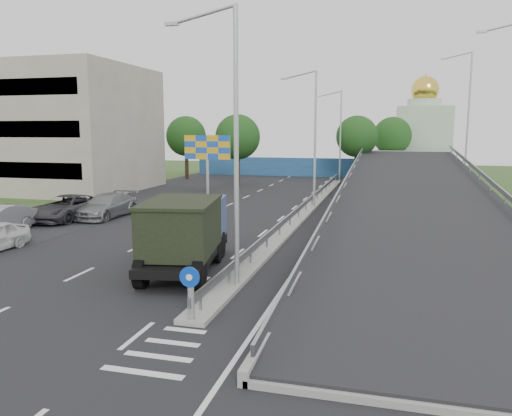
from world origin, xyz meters
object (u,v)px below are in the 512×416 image
(lamp_post_mid, at_px, (313,132))
(parked_car_d, at_px, (107,206))
(billboard, at_px, (207,151))
(lamp_post_near, at_px, (231,133))
(lamp_post_far, at_px, (339,131))
(parked_car_c, at_px, (66,208))
(sign_bollard, at_px, (191,293))
(dump_truck, at_px, (186,230))
(church, at_px, (423,135))

(lamp_post_mid, bearing_deg, parked_car_d, -150.06)
(lamp_post_mid, distance_m, billboard, 9.47)
(lamp_post_near, bearing_deg, lamp_post_far, 90.00)
(lamp_post_far, xyz_separation_m, parked_car_c, (-15.03, -28.99, -4.99))
(sign_bollard, bearing_deg, billboard, 109.21)
(parked_car_d, bearing_deg, billboard, 69.14)
(sign_bollard, height_order, parked_car_d, sign_bollard)
(dump_truck, bearing_deg, parked_car_c, 133.88)
(sign_bollard, xyz_separation_m, lamp_post_near, (0.11, 3.83, 4.77))
(dump_truck, relative_size, parked_car_c, 1.25)
(lamp_post_mid, relative_size, dump_truck, 1.36)
(sign_bollard, bearing_deg, lamp_post_near, 88.36)
(lamp_post_near, relative_size, billboard, 1.83)
(church, xyz_separation_m, billboard, (-19.00, -32.00, -1.12))
(lamp_post_far, bearing_deg, parked_car_c, -117.39)
(billboard, bearing_deg, lamp_post_near, -67.51)
(parked_car_d, bearing_deg, lamp_post_near, -42.87)
(lamp_post_near, distance_m, billboard, 23.87)
(parked_car_c, distance_m, parked_car_d, 2.58)
(parked_car_d, bearing_deg, lamp_post_mid, 31.17)
(lamp_post_near, bearing_deg, billboard, 112.49)
(lamp_post_mid, distance_m, parked_car_d, 15.76)
(billboard, xyz_separation_m, parked_car_d, (-3.84, -9.46, -3.38))
(lamp_post_mid, height_order, parked_car_d, lamp_post_mid)
(sign_bollard, distance_m, lamp_post_near, 6.12)
(dump_truck, bearing_deg, lamp_post_near, -46.31)
(church, bearing_deg, lamp_post_far, -125.24)
(lamp_post_near, distance_m, parked_car_c, 19.28)
(lamp_post_far, height_order, billboard, lamp_post_far)
(church, xyz_separation_m, parked_car_d, (-22.84, -41.46, -4.50))
(church, bearing_deg, lamp_post_near, -100.38)
(billboard, xyz_separation_m, parked_car_c, (-5.92, -10.99, -3.37))
(lamp_post_mid, bearing_deg, church, 73.78)
(lamp_post_mid, bearing_deg, parked_car_c, -149.10)
(lamp_post_near, height_order, billboard, lamp_post_near)
(dump_truck, distance_m, parked_car_c, 15.32)
(lamp_post_near, relative_size, parked_car_c, 1.71)
(lamp_post_far, bearing_deg, sign_bollard, -90.14)
(lamp_post_mid, distance_m, lamp_post_far, 20.00)
(parked_car_c, bearing_deg, sign_bollard, -45.26)
(billboard, xyz_separation_m, dump_truck, (6.43, -20.02, -2.46))
(church, distance_m, dump_truck, 53.64)
(church, bearing_deg, parked_car_c, -120.09)
(lamp_post_far, relative_size, parked_car_d, 1.81)
(lamp_post_far, distance_m, billboard, 20.24)
(sign_bollard, relative_size, lamp_post_mid, 0.17)
(church, bearing_deg, billboard, -120.70)
(parked_car_c, height_order, parked_car_d, parked_car_c)
(lamp_post_mid, height_order, billboard, lamp_post_mid)
(church, distance_m, billboard, 37.23)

